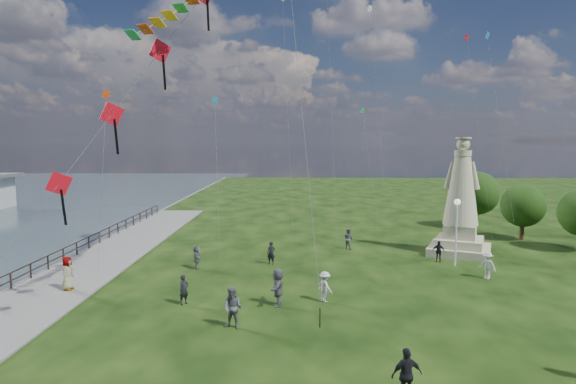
{
  "coord_description": "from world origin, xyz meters",
  "views": [
    {
      "loc": [
        -0.55,
        -17.54,
        8.22
      ],
      "look_at": [
        -1.0,
        8.0,
        5.5
      ],
      "focal_mm": 30.0,
      "sensor_mm": 36.0,
      "label": 1
    }
  ],
  "objects_px": {
    "person_8": "(488,265)",
    "person_10": "(67,275)",
    "statue": "(461,210)",
    "lamppost": "(457,218)",
    "person_1": "(233,308)",
    "person_6": "(271,253)",
    "person_11": "(278,287)",
    "person_7": "(348,239)",
    "person_5": "(197,257)",
    "person_3": "(407,375)",
    "person_9": "(438,251)",
    "person_0": "(184,290)",
    "person_2": "(325,287)"
  },
  "relations": [
    {
      "from": "person_0",
      "to": "person_3",
      "type": "distance_m",
      "value": 12.78
    },
    {
      "from": "statue",
      "to": "person_10",
      "type": "bearing_deg",
      "value": -135.88
    },
    {
      "from": "person_8",
      "to": "person_10",
      "type": "bearing_deg",
      "value": -124.2
    },
    {
      "from": "person_1",
      "to": "person_11",
      "type": "height_order",
      "value": "person_11"
    },
    {
      "from": "lamppost",
      "to": "person_9",
      "type": "bearing_deg",
      "value": 126.46
    },
    {
      "from": "person_0",
      "to": "person_5",
      "type": "distance_m",
      "value": 6.88
    },
    {
      "from": "person_1",
      "to": "person_3",
      "type": "relative_size",
      "value": 1.06
    },
    {
      "from": "person_1",
      "to": "person_6",
      "type": "relative_size",
      "value": 1.22
    },
    {
      "from": "person_3",
      "to": "person_8",
      "type": "xyz_separation_m",
      "value": [
        7.94,
        13.76,
        -0.06
      ]
    },
    {
      "from": "person_0",
      "to": "person_1",
      "type": "xyz_separation_m",
      "value": [
        2.88,
        -3.08,
        0.17
      ]
    },
    {
      "from": "person_6",
      "to": "person_11",
      "type": "distance_m",
      "value": 8.12
    },
    {
      "from": "person_6",
      "to": "person_7",
      "type": "xyz_separation_m",
      "value": [
        5.64,
        4.71,
        0.03
      ]
    },
    {
      "from": "person_10",
      "to": "lamppost",
      "type": "bearing_deg",
      "value": -75.2
    },
    {
      "from": "person_7",
      "to": "person_9",
      "type": "relative_size",
      "value": 1.1
    },
    {
      "from": "lamppost",
      "to": "person_6",
      "type": "distance_m",
      "value": 12.42
    },
    {
      "from": "person_0",
      "to": "person_2",
      "type": "distance_m",
      "value": 7.16
    },
    {
      "from": "person_1",
      "to": "person_10",
      "type": "xyz_separation_m",
      "value": [
        -9.74,
        5.05,
        0.0
      ]
    },
    {
      "from": "person_5",
      "to": "person_3",
      "type": "bearing_deg",
      "value": -158.17
    },
    {
      "from": "statue",
      "to": "person_10",
      "type": "xyz_separation_m",
      "value": [
        -24.44,
        -9.27,
        -2.28
      ]
    },
    {
      "from": "person_9",
      "to": "person_6",
      "type": "bearing_deg",
      "value": -157.65
    },
    {
      "from": "person_5",
      "to": "person_10",
      "type": "bearing_deg",
      "value": 118.16
    },
    {
      "from": "person_5",
      "to": "person_7",
      "type": "distance_m",
      "value": 11.93
    },
    {
      "from": "lamppost",
      "to": "person_7",
      "type": "xyz_separation_m",
      "value": [
        -6.54,
        4.91,
        -2.42
      ]
    },
    {
      "from": "person_9",
      "to": "person_11",
      "type": "height_order",
      "value": "person_11"
    },
    {
      "from": "person_6",
      "to": "person_7",
      "type": "distance_m",
      "value": 7.35
    },
    {
      "from": "person_0",
      "to": "lamppost",
      "type": "bearing_deg",
      "value": -26.11
    },
    {
      "from": "person_2",
      "to": "person_7",
      "type": "bearing_deg",
      "value": -49.15
    },
    {
      "from": "person_9",
      "to": "person_2",
      "type": "bearing_deg",
      "value": -116.79
    },
    {
      "from": "person_3",
      "to": "lamppost",
      "type": "bearing_deg",
      "value": -125.19
    },
    {
      "from": "person_3",
      "to": "person_9",
      "type": "distance_m",
      "value": 18.83
    },
    {
      "from": "statue",
      "to": "person_0",
      "type": "height_order",
      "value": "statue"
    },
    {
      "from": "person_2",
      "to": "person_10",
      "type": "relative_size",
      "value": 0.85
    },
    {
      "from": "person_1",
      "to": "person_11",
      "type": "xyz_separation_m",
      "value": [
        1.87,
        2.99,
        0.02
      ]
    },
    {
      "from": "person_8",
      "to": "person_6",
      "type": "bearing_deg",
      "value": -144.53
    },
    {
      "from": "person_8",
      "to": "person_0",
      "type": "bearing_deg",
      "value": -115.21
    },
    {
      "from": "statue",
      "to": "lamppost",
      "type": "bearing_deg",
      "value": -89.12
    },
    {
      "from": "person_0",
      "to": "person_5",
      "type": "height_order",
      "value": "person_5"
    },
    {
      "from": "person_6",
      "to": "person_7",
      "type": "bearing_deg",
      "value": 55.55
    },
    {
      "from": "person_7",
      "to": "person_3",
      "type": "bearing_deg",
      "value": 132.27
    },
    {
      "from": "person_2",
      "to": "person_11",
      "type": "distance_m",
      "value": 2.48
    },
    {
      "from": "person_5",
      "to": "person_9",
      "type": "height_order",
      "value": "person_5"
    },
    {
      "from": "person_0",
      "to": "person_2",
      "type": "xyz_separation_m",
      "value": [
        7.13,
        0.58,
        0.03
      ]
    },
    {
      "from": "person_2",
      "to": "person_3",
      "type": "xyz_separation_m",
      "value": [
        2.03,
        -9.48,
        0.08
      ]
    },
    {
      "from": "person_0",
      "to": "person_10",
      "type": "bearing_deg",
      "value": 112.06
    },
    {
      "from": "person_2",
      "to": "person_5",
      "type": "relative_size",
      "value": 1.03
    },
    {
      "from": "lamppost",
      "to": "person_0",
      "type": "distance_m",
      "value": 18.11
    },
    {
      "from": "lamppost",
      "to": "person_10",
      "type": "height_order",
      "value": "lamppost"
    },
    {
      "from": "person_0",
      "to": "person_2",
      "type": "height_order",
      "value": "person_2"
    },
    {
      "from": "person_7",
      "to": "person_9",
      "type": "distance_m",
      "value": 6.9
    },
    {
      "from": "person_0",
      "to": "person_1",
      "type": "height_order",
      "value": "person_1"
    }
  ]
}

